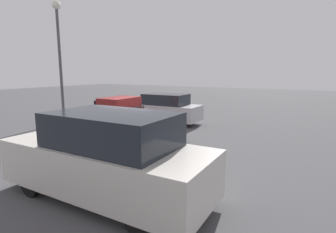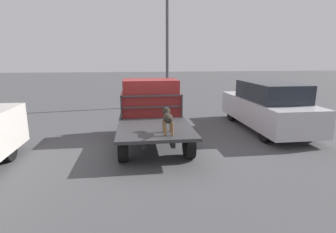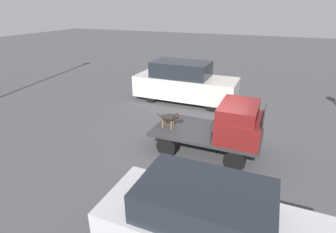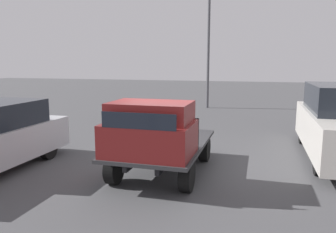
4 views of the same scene
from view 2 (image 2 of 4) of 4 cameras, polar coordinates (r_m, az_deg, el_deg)
name	(u,v)px [view 2 (image 2 of 4)]	position (r m, az deg, el deg)	size (l,w,h in m)	color
ground_plane	(153,145)	(7.93, -3.21, -6.25)	(80.00, 80.00, 0.00)	#474749
flatbed_truck	(153,127)	(7.77, -3.26, -2.40)	(3.69, 2.01, 0.74)	black
truck_cab	(150,98)	(8.67, -3.85, 4.15)	(1.38, 1.89, 1.14)	maroon
truck_headboard	(152,103)	(7.96, -3.51, 2.95)	(0.04, 1.89, 0.72)	#2D2D30
dog	(168,117)	(6.44, -0.10, -0.15)	(0.91, 0.24, 0.64)	brown
parked_sedan	(267,106)	(10.06, 20.81, 2.09)	(4.55, 1.75, 1.73)	black
light_pole_near	(167,16)	(14.10, -0.15, 21.04)	(0.48, 0.48, 6.91)	#4C4C51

